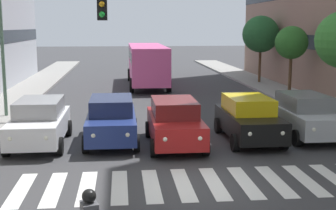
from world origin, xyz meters
TOP-DOWN VIEW (x-y plane):
  - ground_plane at (0.00, 0.00)m, footprint 180.00×180.00m
  - crosswalk_markings at (-0.00, 0.00)m, footprint 10.35×2.80m
  - car_0 at (-5.22, -5.20)m, footprint 2.02×4.44m
  - car_1 at (-2.77, -4.78)m, footprint 2.02×4.44m
  - car_2 at (0.19, -4.33)m, footprint 2.02×4.44m
  - car_3 at (2.54, -5.08)m, footprint 2.02×4.44m
  - car_4 at (5.22, -4.91)m, footprint 2.02×4.44m
  - bus_behind_traffic at (0.19, -21.97)m, footprint 2.78×10.50m
  - street_lamp_right at (7.12, -10.25)m, footprint 3.35×0.28m
  - street_tree_2 at (-8.33, -15.24)m, footprint 2.03×2.03m
  - street_tree_3 at (-8.53, -22.22)m, footprint 2.80×2.80m

SIDE VIEW (x-z plane):
  - ground_plane at x=0.00m, z-range 0.00..0.00m
  - crosswalk_markings at x=0.00m, z-range 0.00..0.01m
  - car_0 at x=-5.22m, z-range 0.03..1.75m
  - car_1 at x=-2.77m, z-range 0.03..1.75m
  - car_2 at x=0.19m, z-range 0.03..1.75m
  - car_3 at x=2.54m, z-range 0.03..1.75m
  - car_4 at x=5.22m, z-range 0.03..1.75m
  - bus_behind_traffic at x=0.19m, z-range 0.36..3.36m
  - street_tree_2 at x=-8.33m, z-range 1.25..5.54m
  - street_tree_3 at x=-8.53m, z-range 1.27..6.33m
  - street_lamp_right at x=7.12m, z-range 0.98..7.67m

